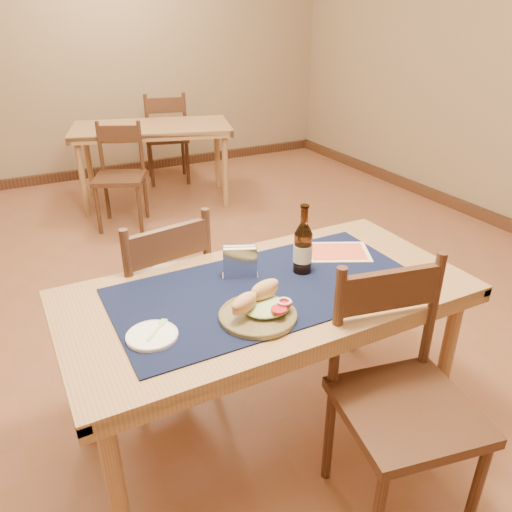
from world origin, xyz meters
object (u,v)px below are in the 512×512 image
chair_main_far (159,298)px  beer_bottle (303,248)px  main_table (268,306)px  sandwich_plate (260,309)px  napkin_holder (240,263)px  back_table (152,134)px  chair_main_near (401,396)px

chair_main_far → beer_bottle: (0.49, -0.49, 0.37)m
main_table → sandwich_plate: size_ratio=5.72×
chair_main_far → napkin_holder: chair_main_far is taller
back_table → napkin_holder: size_ratio=10.30×
main_table → back_table: (0.50, 3.16, 0.00)m
chair_main_near → sandwich_plate: 0.59m
chair_main_near → sandwich_plate: (-0.38, 0.35, 0.28)m
back_table → sandwich_plate: (-0.62, -3.33, 0.12)m
main_table → chair_main_far: bearing=118.4°
beer_bottle → napkin_holder: (-0.25, 0.08, -0.05)m
main_table → back_table: size_ratio=1.00×
main_table → beer_bottle: 0.28m
sandwich_plate → beer_bottle: beer_bottle is taller
chair_main_far → chair_main_near: size_ratio=0.98×
chair_main_far → beer_bottle: size_ratio=3.26×
main_table → sandwich_plate: sandwich_plate is taller
main_table → sandwich_plate: 0.24m
chair_main_near → main_table: bearing=116.5°
main_table → chair_main_near: chair_main_near is taller
main_table → chair_main_near: 0.60m
main_table → beer_bottle: (0.19, 0.05, 0.20)m
chair_main_far → beer_bottle: bearing=-45.3°
main_table → chair_main_near: bearing=-63.5°
back_table → beer_bottle: size_ratio=5.45×
chair_main_near → beer_bottle: bearing=96.6°
back_table → beer_bottle: beer_bottle is taller
main_table → napkin_holder: (-0.05, 0.14, 0.15)m
chair_main_far → beer_bottle: 0.78m
chair_main_far → sandwich_plate: chair_main_far is taller
back_table → beer_bottle: 3.13m
main_table → chair_main_far: chair_main_far is taller
back_table → chair_main_far: size_ratio=1.67×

